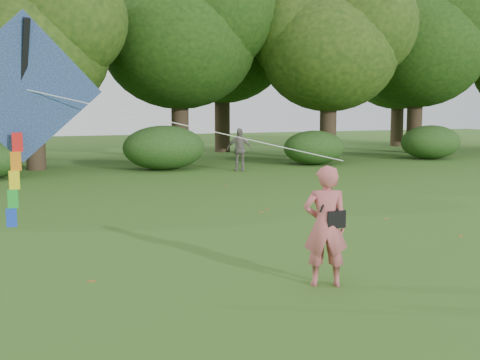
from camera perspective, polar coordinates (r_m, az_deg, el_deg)
name	(u,v)px	position (r m, az deg, el deg)	size (l,w,h in m)	color
ground	(314,307)	(8.25, 6.99, -11.90)	(100.00, 100.00, 0.00)	#265114
man_kite_flyer	(325,226)	(9.01, 8.10, -4.34)	(0.66, 0.43, 1.81)	#C05A5F
bystander_right	(239,150)	(25.03, -0.07, 2.91)	(1.04, 0.43, 1.78)	gray
crossbody_bag	(333,218)	(9.02, 8.85, -3.57)	(0.43, 0.20, 0.71)	black
flying_kite	(24,93)	(8.72, -19.83, 7.77)	(5.38, 1.57, 2.91)	#2971B2
tree_line	(107,45)	(30.30, -12.47, 12.38)	(54.70, 15.30, 9.48)	#3A2D1E
shrub_band	(75,153)	(24.63, -15.40, 2.51)	(39.15, 3.22, 1.88)	#264919
fallen_leaves	(297,228)	(13.31, 5.45, -4.58)	(9.34, 12.65, 0.01)	brown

